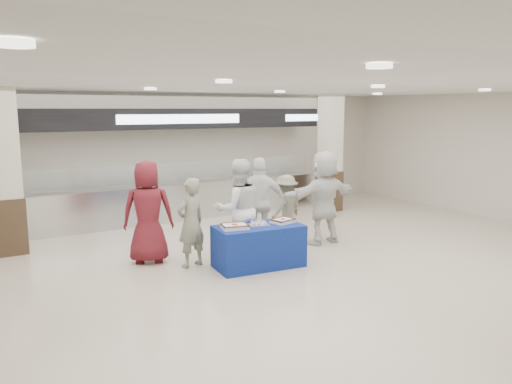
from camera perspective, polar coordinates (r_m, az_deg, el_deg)
ground at (r=8.49m, az=5.65°, el=-9.76°), size 14.00×14.00×0.00m
serving_line at (r=12.84m, az=-8.97°, el=2.05°), size 8.70×0.85×2.80m
column_left at (r=10.67m, az=-26.64°, el=1.68°), size 0.55×0.55×3.20m
column_right at (r=13.86m, az=8.45°, el=4.14°), size 0.55×0.55×3.20m
display_table at (r=8.93m, az=0.30°, el=-6.20°), size 1.63×0.95×0.75m
sheet_cake_left at (r=8.61m, az=-2.45°, el=-3.90°), size 0.52×0.45×0.09m
sheet_cake_right at (r=9.07m, az=3.08°, el=-3.25°), size 0.45×0.38×0.09m
cupcake_tray at (r=8.87m, az=0.33°, el=-3.63°), size 0.42×0.36×0.06m
civilian_maroon at (r=9.27m, az=-12.24°, el=-2.23°), size 1.08×0.91×1.89m
soldier_a at (r=8.92m, az=-7.44°, el=-3.49°), size 0.67×0.53×1.60m
chef_tall at (r=9.31m, az=-2.05°, el=-1.99°), size 1.02×0.86×1.88m
chef_short at (r=10.10m, az=0.48°, el=-1.21°), size 1.16×0.85×1.84m
soldier_b at (r=10.75m, az=3.42°, el=-1.74°), size 1.03×0.79×1.41m
civilian_white at (r=10.46m, az=7.76°, el=-0.61°), size 1.81×0.58×1.95m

